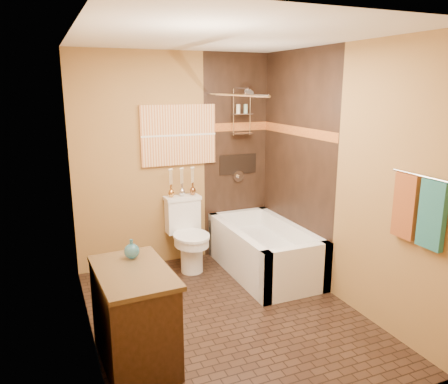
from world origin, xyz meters
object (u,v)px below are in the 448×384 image
vanity (134,316)px  bathtub (264,254)px  toilet (188,234)px  sunset_painting (179,135)px

vanity → bathtub: bearing=30.2°
toilet → vanity: bearing=-123.2°
sunset_painting → toilet: bearing=-90.0°
bathtub → vanity: 2.06m
toilet → vanity: (-0.96, -1.57, -0.04)m
sunset_painting → toilet: (-0.00, -0.27, -1.13)m
bathtub → sunset_painting: bearing=136.7°
sunset_painting → vanity: bearing=-117.4°
sunset_painting → bathtub: sunset_painting is taller
bathtub → vanity: (-1.72, -1.12, 0.17)m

